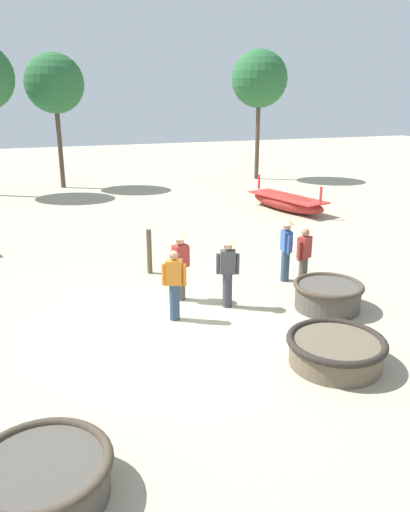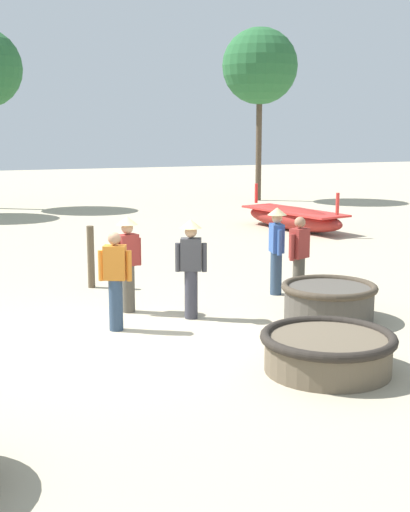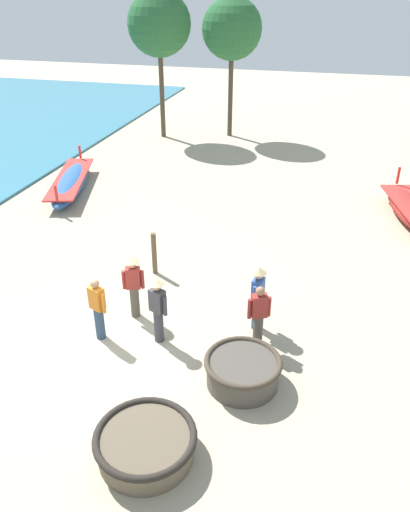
# 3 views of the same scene
# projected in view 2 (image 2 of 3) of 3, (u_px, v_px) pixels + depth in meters

# --- Properties ---
(ground_plane) EXTENTS (80.00, 80.00, 0.00)m
(ground_plane) POSITION_uv_depth(u_px,v_px,m) (138.00, 335.00, 10.99)
(ground_plane) COLOR tan
(coracle_far_right) EXTENTS (1.59, 1.59, 0.62)m
(coracle_far_right) POSITION_uv_depth(u_px,v_px,m) (329.00, 300.00, 11.80)
(coracle_far_right) COLOR #4C473F
(coracle_far_right) RESTS_ON ground
(coracle_nearest) EXTENTS (1.80, 1.80, 0.53)m
(coracle_nearest) POSITION_uv_depth(u_px,v_px,m) (328.00, 350.00, 9.36)
(coracle_nearest) COLOR brown
(coracle_nearest) RESTS_ON ground
(long_boat_red_hull) EXTENTS (2.09, 4.19, 1.28)m
(long_boat_red_hull) POSITION_uv_depth(u_px,v_px,m) (294.00, 218.00, 21.73)
(long_boat_red_hull) COLOR maroon
(long_boat_red_hull) RESTS_ON ground
(fisherman_standing_right) EXTENTS (0.50, 0.36, 1.67)m
(fisherman_standing_right) POSITION_uv_depth(u_px,v_px,m) (191.00, 262.00, 11.79)
(fisherman_standing_right) COLOR #383842
(fisherman_standing_right) RESTS_ON ground
(fisherman_with_hat) EXTENTS (0.49, 0.34, 1.57)m
(fisherman_with_hat) POSITION_uv_depth(u_px,v_px,m) (115.00, 278.00, 11.13)
(fisherman_with_hat) COLOR #2D425B
(fisherman_with_hat) RESTS_ON ground
(fisherman_hauling) EXTENTS (0.36, 0.52, 1.67)m
(fisherman_hauling) POSITION_uv_depth(u_px,v_px,m) (277.00, 245.00, 13.44)
(fisherman_hauling) COLOR #2D425B
(fisherman_hauling) RESTS_ON ground
(fisherman_crouching) EXTENTS (0.51, 0.36, 1.67)m
(fisherman_crouching) POSITION_uv_depth(u_px,v_px,m) (128.00, 258.00, 12.19)
(fisherman_crouching) COLOR #4C473D
(fisherman_crouching) RESTS_ON ground
(fisherman_standing_left) EXTENTS (0.48, 0.35, 1.57)m
(fisherman_standing_left) POSITION_uv_depth(u_px,v_px,m) (299.00, 257.00, 12.91)
(fisherman_standing_left) COLOR #4C473D
(fisherman_standing_left) RESTS_ON ground
(mooring_post_mid_beach) EXTENTS (0.14, 0.14, 1.24)m
(mooring_post_mid_beach) POSITION_uv_depth(u_px,v_px,m) (91.00, 257.00, 14.08)
(mooring_post_mid_beach) COLOR brown
(mooring_post_mid_beach) RESTS_ON ground
(tree_center) EXTENTS (3.09, 3.09, 7.03)m
(tree_center) POSITION_uv_depth(u_px,v_px,m) (260.00, 67.00, 28.99)
(tree_center) COLOR #4C3D2D
(tree_center) RESTS_ON ground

